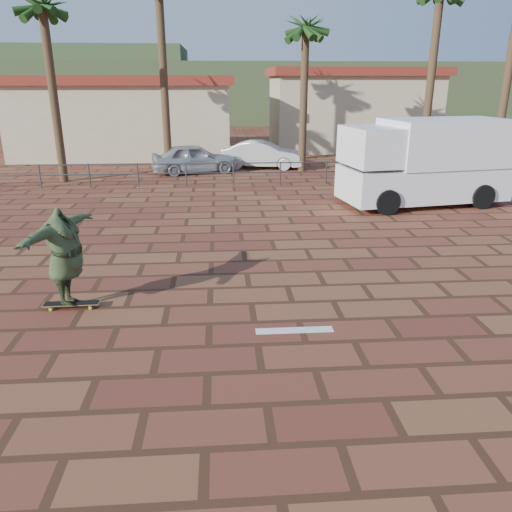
# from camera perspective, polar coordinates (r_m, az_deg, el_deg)

# --- Properties ---
(ground) EXTENTS (120.00, 120.00, 0.00)m
(ground) POSITION_cam_1_polar(r_m,az_deg,el_deg) (10.09, -0.53, -5.45)
(ground) COLOR brown
(ground) RESTS_ON ground
(paint_stripe) EXTENTS (1.40, 0.22, 0.01)m
(paint_stripe) POSITION_cam_1_polar(r_m,az_deg,el_deg) (9.08, 4.42, -8.45)
(paint_stripe) COLOR white
(paint_stripe) RESTS_ON ground
(guardrail) EXTENTS (24.06, 0.06, 1.00)m
(guardrail) POSITION_cam_1_polar(r_m,az_deg,el_deg) (21.44, -2.61, 9.83)
(guardrail) COLOR #47494F
(guardrail) RESTS_ON ground
(palm_far_left) EXTENTS (2.40, 2.40, 8.25)m
(palm_far_left) POSITION_cam_1_polar(r_m,az_deg,el_deg) (23.81, -23.19, 24.25)
(palm_far_left) COLOR brown
(palm_far_left) RESTS_ON ground
(palm_center) EXTENTS (2.40, 2.40, 7.75)m
(palm_center) POSITION_cam_1_polar(r_m,az_deg,el_deg) (25.06, 5.71, 24.18)
(palm_center) COLOR brown
(palm_center) RESTS_ON ground
(building_west) EXTENTS (12.60, 7.60, 4.50)m
(building_west) POSITION_cam_1_polar(r_m,az_deg,el_deg) (31.66, -14.54, 15.27)
(building_west) COLOR beige
(building_west) RESTS_ON ground
(building_east) EXTENTS (10.60, 6.60, 5.00)m
(building_east) POSITION_cam_1_polar(r_m,az_deg,el_deg) (34.27, 10.77, 16.24)
(building_east) COLOR beige
(building_east) RESTS_ON ground
(hill_front) EXTENTS (70.00, 18.00, 6.00)m
(hill_front) POSITION_cam_1_polar(r_m,az_deg,el_deg) (59.15, -3.79, 18.17)
(hill_front) COLOR #384C28
(hill_front) RESTS_ON ground
(hill_back) EXTENTS (35.00, 14.00, 8.00)m
(hill_back) POSITION_cam_1_polar(r_m,az_deg,el_deg) (68.57, -23.54, 17.70)
(hill_back) COLOR #384C28
(hill_back) RESTS_ON ground
(longboard) EXTENTS (1.10, 0.26, 0.11)m
(longboard) POSITION_cam_1_polar(r_m,az_deg,el_deg) (10.51, -20.34, -5.14)
(longboard) COLOR olive
(longboard) RESTS_ON ground
(skateboarder) EXTENTS (1.28, 2.45, 1.93)m
(skateboarder) POSITION_cam_1_polar(r_m,az_deg,el_deg) (10.17, -20.98, -0.09)
(skateboarder) COLOR #344525
(skateboarder) RESTS_ON longboard
(campervan) EXTENTS (6.06, 3.30, 2.98)m
(campervan) POSITION_cam_1_polar(r_m,az_deg,el_deg) (18.95, 18.82, 10.29)
(campervan) COLOR white
(campervan) RESTS_ON ground
(car_silver) EXTENTS (4.37, 2.57, 1.40)m
(car_silver) POSITION_cam_1_polar(r_m,az_deg,el_deg) (24.66, -7.05, 11.01)
(car_silver) COLOR #A1A4A8
(car_silver) RESTS_ON ground
(car_white) EXTENTS (4.32, 2.25, 1.35)m
(car_white) POSITION_cam_1_polar(r_m,az_deg,el_deg) (25.91, 0.75, 11.50)
(car_white) COLOR silver
(car_white) RESTS_ON ground
(street_sign) EXTENTS (0.40, 0.14, 2.00)m
(street_sign) POSITION_cam_1_polar(r_m,az_deg,el_deg) (22.47, 24.40, 10.45)
(street_sign) COLOR gray
(street_sign) RESTS_ON ground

